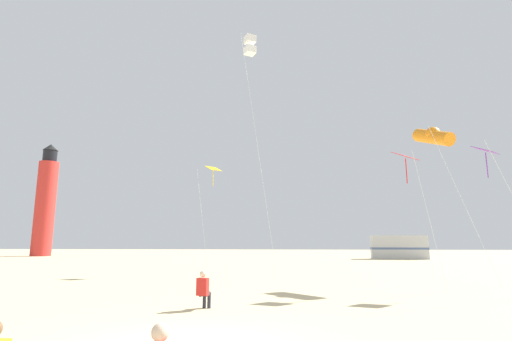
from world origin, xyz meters
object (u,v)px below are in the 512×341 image
(kite_diamond_gold, at_px, (213,172))
(rv_van_silver, at_px, (399,247))
(lighthouse_distant, at_px, (45,202))
(kite_diamond_scarlet, at_px, (406,160))
(kite_diamond_violet, at_px, (487,155))
(kite_tube_orange, at_px, (433,136))
(kite_flyer_standing, at_px, (204,289))
(kite_box_white, at_px, (250,46))

(kite_diamond_gold, relative_size, rv_van_silver, 1.08)
(lighthouse_distant, distance_m, rv_van_silver, 50.24)
(kite_diamond_scarlet, bearing_deg, kite_diamond_violet, -0.14)
(kite_diamond_scarlet, bearing_deg, lighthouse_distant, 137.50)
(lighthouse_distant, bearing_deg, kite_diamond_violet, -40.31)
(kite_diamond_scarlet, relative_size, rv_van_silver, 0.90)
(kite_tube_orange, relative_size, rv_van_silver, 1.23)
(kite_tube_orange, height_order, kite_diamond_violet, kite_tube_orange)
(kite_flyer_standing, relative_size, kite_tube_orange, 0.14)
(kite_box_white, height_order, lighthouse_distant, lighthouse_distant)
(kite_tube_orange, distance_m, kite_diamond_scarlet, 4.36)
(kite_flyer_standing, height_order, kite_diamond_gold, kite_diamond_gold)
(kite_flyer_standing, relative_size, kite_box_white, 0.08)
(kite_box_white, xyz_separation_m, rv_van_silver, (15.19, 27.81, -12.32))
(kite_diamond_violet, bearing_deg, kite_tube_orange, 107.65)
(lighthouse_distant, xyz_separation_m, rv_van_silver, (49.50, -5.67, -6.45))
(kite_diamond_scarlet, height_order, rv_van_silver, kite_diamond_scarlet)
(kite_diamond_scarlet, xyz_separation_m, rv_van_silver, (7.86, 32.48, -4.12))
(kite_flyer_standing, xyz_separation_m, kite_diamond_gold, (-2.49, 13.13, 6.04))
(kite_box_white, xyz_separation_m, kite_tube_orange, (9.67, -1.50, -6.31))
(kite_diamond_gold, bearing_deg, kite_tube_orange, -22.40)
(kite_diamond_scarlet, bearing_deg, kite_diamond_gold, 140.77)
(rv_van_silver, bearing_deg, kite_diamond_gold, -122.65)
(kite_diamond_violet, bearing_deg, kite_flyer_standing, -156.69)
(kite_diamond_violet, bearing_deg, kite_diamond_gold, 148.38)
(kite_box_white, xyz_separation_m, kite_diamond_violet, (10.68, -4.68, -8.01))
(kite_flyer_standing, relative_size, kite_diamond_scarlet, 0.20)
(kite_box_white, bearing_deg, kite_diamond_violet, -23.64)
(kite_diamond_scarlet, bearing_deg, rv_van_silver, 76.40)
(kite_diamond_gold, distance_m, lighthouse_distant, 43.33)
(kite_flyer_standing, bearing_deg, kite_diamond_scarlet, -137.11)
(kite_tube_orange, bearing_deg, kite_diamond_violet, -72.35)
(rv_van_silver, bearing_deg, kite_tube_orange, -96.48)
(kite_box_white, height_order, kite_tube_orange, kite_box_white)
(kite_flyer_standing, relative_size, rv_van_silver, 0.18)
(kite_box_white, bearing_deg, lighthouse_distant, 135.69)
(kite_tube_orange, height_order, kite_diamond_scarlet, kite_tube_orange)
(kite_flyer_standing, xyz_separation_m, kite_box_white, (0.40, 9.45, 13.09))
(kite_flyer_standing, bearing_deg, rv_van_silver, -101.55)
(kite_flyer_standing, bearing_deg, lighthouse_distant, -40.55)
(kite_box_white, xyz_separation_m, kite_diamond_scarlet, (7.34, -4.67, -8.19))
(lighthouse_distant, height_order, rv_van_silver, lighthouse_distant)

